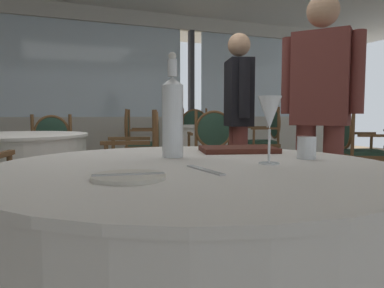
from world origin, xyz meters
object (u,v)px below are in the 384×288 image
at_px(water_bottle, 173,115).
at_px(diner_person_1, 238,112).
at_px(wine_glass, 270,114).
at_px(menu_book, 238,149).
at_px(dining_chair_2_0, 266,136).
at_px(dining_chair_3_1, 49,149).
at_px(dining_chair_3_0, 141,157).
at_px(dining_chair_0_3, 357,146).
at_px(diner_person_0, 320,105).
at_px(dining_chair_2_3, 212,144).
at_px(water_tumbler, 307,148).
at_px(side_plate, 129,177).
at_px(dining_chair_2_2, 136,138).
at_px(dining_chair_2_1, 195,133).

distance_m(water_bottle, diner_person_1, 2.02).
xyz_separation_m(wine_glass, diner_person_1, (0.95, 1.92, 0.02)).
distance_m(menu_book, dining_chair_2_0, 3.83).
bearing_deg(dining_chair_3_1, dining_chair_3_0, 45.09).
bearing_deg(dining_chair_0_3, water_bottle, -118.90).
bearing_deg(menu_book, diner_person_0, 47.38).
height_order(dining_chair_0_3, dining_chair_2_3, dining_chair_2_3).
bearing_deg(dining_chair_3_1, dining_chair_2_3, 95.27).
relative_size(water_tumbler, dining_chair_2_3, 0.08).
bearing_deg(dining_chair_2_3, water_bottle, 168.45).
distance_m(water_bottle, dining_chair_0_3, 3.40).
bearing_deg(water_bottle, side_plate, -121.93).
relative_size(water_bottle, diner_person_0, 0.22).
height_order(dining_chair_2_3, dining_chair_3_1, dining_chair_2_3).
height_order(dining_chair_0_3, dining_chair_3_0, dining_chair_3_0).
xyz_separation_m(dining_chair_2_3, dining_chair_3_0, (-1.07, -0.91, -0.00)).
height_order(wine_glass, diner_person_0, diner_person_0).
height_order(dining_chair_0_3, dining_chair_3_1, dining_chair_0_3).
relative_size(water_bottle, water_tumbler, 4.80).
xyz_separation_m(dining_chair_0_3, diner_person_1, (-1.65, -0.22, 0.38)).
bearing_deg(diner_person_0, water_bottle, -9.09).
distance_m(water_bottle, diner_person_0, 1.46).
distance_m(wine_glass, dining_chair_2_3, 3.08).
xyz_separation_m(menu_book, dining_chair_2_3, (1.03, 2.49, -0.20)).
distance_m(wine_glass, diner_person_0, 1.44).
relative_size(wine_glass, dining_chair_2_2, 0.22).
relative_size(dining_chair_2_3, diner_person_1, 0.59).
distance_m(dining_chair_0_3, diner_person_0, 1.97).
xyz_separation_m(water_tumbler, dining_chair_2_2, (0.28, 3.95, -0.21)).
bearing_deg(dining_chair_2_0, water_tumbler, 74.71).
bearing_deg(wine_glass, dining_chair_3_0, 88.46).
height_order(dining_chair_2_0, dining_chair_2_2, dining_chair_2_0).
bearing_deg(diner_person_0, dining_chair_3_0, -81.80).
bearing_deg(menu_book, dining_chair_2_0, 69.50).
distance_m(water_bottle, water_tumbler, 0.48).
relative_size(menu_book, dining_chair_0_3, 0.33).
distance_m(dining_chair_2_0, dining_chair_2_1, 1.33).
height_order(menu_book, dining_chair_2_2, dining_chair_2_2).
height_order(menu_book, dining_chair_0_3, dining_chair_0_3).
bearing_deg(dining_chair_0_3, dining_chair_2_1, 138.66).
bearing_deg(dining_chair_2_1, dining_chair_0_3, 36.94).
height_order(side_plate, dining_chair_2_1, dining_chair_2_1).
bearing_deg(dining_chair_3_0, wine_glass, 103.41).
bearing_deg(dining_chair_3_1, diner_person_0, 53.10).
distance_m(dining_chair_0_3, dining_chair_2_2, 2.82).
bearing_deg(dining_chair_0_3, dining_chair_3_1, -169.68).
bearing_deg(side_plate, dining_chair_2_3, 61.91).
relative_size(menu_book, dining_chair_3_1, 0.34).
bearing_deg(dining_chair_2_1, dining_chair_2_0, 44.90).
bearing_deg(diner_person_0, dining_chair_2_3, -130.11).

